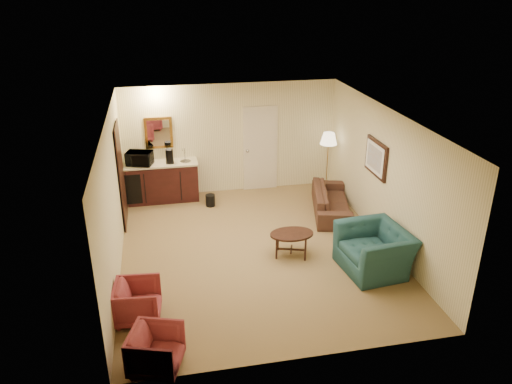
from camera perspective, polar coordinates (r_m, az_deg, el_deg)
ground at (r=9.57m, az=0.01°, el=-6.66°), size 6.00×6.00×0.00m
room_walls at (r=9.53m, az=-1.48°, el=4.56°), size 5.02×6.01×2.61m
wetbar_cabinet at (r=11.67m, az=-10.63°, el=1.18°), size 1.64×0.58×0.92m
sofa at (r=11.01m, az=8.65°, el=-0.58°), size 0.99×1.97×0.74m
teal_armchair at (r=8.97m, az=13.44°, el=-5.71°), size 0.91×1.28×1.05m
rose_chair_near at (r=7.85m, az=-13.37°, el=-11.90°), size 0.68×0.71×0.68m
rose_chair_far at (r=6.95m, az=-11.36°, el=-17.11°), size 0.77×0.79×0.66m
coffee_table at (r=9.32m, az=4.07°, el=-5.96°), size 0.94×0.77×0.47m
floor_lamp at (r=11.90m, az=8.14°, el=3.30°), size 0.50×0.50×1.50m
waste_bin at (r=11.34m, az=-5.24°, el=-0.95°), size 0.25×0.25×0.27m
microwave at (r=11.41m, az=-13.20°, el=3.93°), size 0.62×0.46×0.38m
coffee_maker at (r=11.40m, az=-9.86°, el=4.05°), size 0.21×0.21×0.33m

